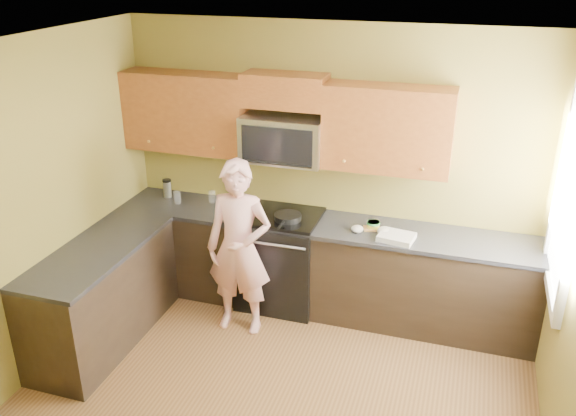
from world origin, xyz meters
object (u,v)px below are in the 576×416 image
at_px(butter_tub, 373,229).
at_px(woman, 239,248).
at_px(stove, 280,259).
at_px(microwave, 284,160).
at_px(travel_mug, 168,197).
at_px(frying_pan, 288,220).

bearing_deg(butter_tub, woman, -153.42).
xyz_separation_m(stove, microwave, (0.00, 0.12, 0.97)).
relative_size(woman, butter_tub, 13.57).
bearing_deg(travel_mug, microwave, -0.89).
height_order(microwave, travel_mug, microwave).
bearing_deg(stove, travel_mug, 173.45).
distance_m(microwave, butter_tub, 1.04).
xyz_separation_m(frying_pan, travel_mug, (-1.37, 0.23, -0.03)).
bearing_deg(microwave, frying_pan, -63.20).
bearing_deg(travel_mug, butter_tub, -3.22).
bearing_deg(frying_pan, stove, 141.46).
xyz_separation_m(stove, frying_pan, (0.11, -0.09, 0.47)).
bearing_deg(butter_tub, frying_pan, -171.98).
bearing_deg(butter_tub, microwave, 173.50).
bearing_deg(frying_pan, microwave, 117.23).
distance_m(butter_tub, travel_mug, 2.15).
xyz_separation_m(butter_tub, travel_mug, (-2.15, 0.12, 0.00)).
relative_size(butter_tub, travel_mug, 0.64).
xyz_separation_m(microwave, frying_pan, (0.11, -0.21, -0.50)).
relative_size(woman, frying_pan, 3.66).
height_order(frying_pan, travel_mug, travel_mug).
relative_size(frying_pan, travel_mug, 2.37).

